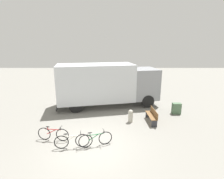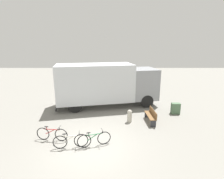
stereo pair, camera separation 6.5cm
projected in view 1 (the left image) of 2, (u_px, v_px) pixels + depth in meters
name	position (u px, v px, depth m)	size (l,w,h in m)	color
ground_plane	(91.00, 146.00, 8.70)	(60.00, 60.00, 0.00)	gray
delivery_truck	(107.00, 83.00, 14.08)	(8.42, 3.99, 3.43)	silver
park_bench	(152.00, 115.00, 11.32)	(0.49, 1.60, 0.86)	brown
bicycle_near	(53.00, 134.00, 9.14)	(1.69, 0.44, 0.79)	black
bicycle_middle	(72.00, 141.00, 8.48)	(1.69, 0.44, 0.79)	black
bicycle_far	(95.00, 139.00, 8.64)	(1.64, 0.61, 0.79)	black
bollard_near_bench	(130.00, 115.00, 11.32)	(0.31, 0.31, 0.84)	#B2AD9E
utility_box	(176.00, 108.00, 12.71)	(0.60, 0.36, 0.80)	#4C6B4C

